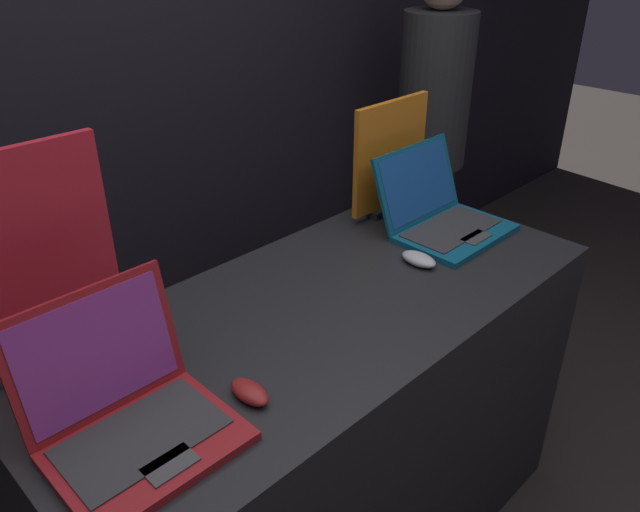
{
  "coord_description": "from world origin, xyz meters",
  "views": [
    {
      "loc": [
        -1.0,
        -0.63,
        1.89
      ],
      "look_at": [
        -0.01,
        0.37,
        1.13
      ],
      "focal_mm": 35.0,
      "sensor_mm": 36.0,
      "label": 1
    }
  ],
  "objects_px": {
    "promo_stand_front": "(37,269)",
    "person_bystander": "(430,149)",
    "mouse_back": "(419,259)",
    "promo_stand_back": "(390,160)",
    "laptop_front": "(127,409)",
    "mouse_front": "(250,392)",
    "laptop_back": "(441,213)"
  },
  "relations": [
    {
      "from": "promo_stand_back",
      "to": "person_bystander",
      "type": "xyz_separation_m",
      "value": [
        0.82,
        0.41,
        -0.25
      ]
    },
    {
      "from": "promo_stand_front",
      "to": "person_bystander",
      "type": "xyz_separation_m",
      "value": [
        2.03,
        0.42,
        -0.32
      ]
    },
    {
      "from": "mouse_front",
      "to": "promo_stand_back",
      "type": "bearing_deg",
      "value": 23.47
    },
    {
      "from": "laptop_front",
      "to": "laptop_back",
      "type": "distance_m",
      "value": 1.21
    },
    {
      "from": "laptop_front",
      "to": "person_bystander",
      "type": "distance_m",
      "value": 2.16
    },
    {
      "from": "mouse_back",
      "to": "promo_stand_back",
      "type": "height_order",
      "value": "promo_stand_back"
    },
    {
      "from": "promo_stand_front",
      "to": "laptop_back",
      "type": "distance_m",
      "value": 1.24
    },
    {
      "from": "laptop_front",
      "to": "mouse_back",
      "type": "height_order",
      "value": "laptop_front"
    },
    {
      "from": "mouse_front",
      "to": "person_bystander",
      "type": "distance_m",
      "value": 1.97
    },
    {
      "from": "promo_stand_back",
      "to": "promo_stand_front",
      "type": "bearing_deg",
      "value": -179.52
    },
    {
      "from": "laptop_front",
      "to": "mouse_front",
      "type": "bearing_deg",
      "value": -20.09
    },
    {
      "from": "mouse_front",
      "to": "mouse_back",
      "type": "distance_m",
      "value": 0.74
    },
    {
      "from": "person_bystander",
      "to": "laptop_front",
      "type": "bearing_deg",
      "value": -159.87
    },
    {
      "from": "mouse_back",
      "to": "promo_stand_back",
      "type": "relative_size",
      "value": 0.3
    },
    {
      "from": "person_bystander",
      "to": "promo_stand_back",
      "type": "bearing_deg",
      "value": -153.54
    },
    {
      "from": "laptop_front",
      "to": "promo_stand_front",
      "type": "relative_size",
      "value": 0.67
    },
    {
      "from": "laptop_back",
      "to": "promo_stand_front",
      "type": "bearing_deg",
      "value": 169.98
    },
    {
      "from": "promo_stand_front",
      "to": "promo_stand_back",
      "type": "xyz_separation_m",
      "value": [
        1.21,
        0.01,
        -0.07
      ]
    },
    {
      "from": "mouse_back",
      "to": "person_bystander",
      "type": "distance_m",
      "value": 1.28
    },
    {
      "from": "laptop_front",
      "to": "promo_stand_front",
      "type": "distance_m",
      "value": 0.37
    },
    {
      "from": "mouse_front",
      "to": "promo_stand_back",
      "type": "relative_size",
      "value": 0.28
    },
    {
      "from": "promo_stand_front",
      "to": "mouse_back",
      "type": "relative_size",
      "value": 4.51
    },
    {
      "from": "laptop_back",
      "to": "mouse_back",
      "type": "relative_size",
      "value": 3.25
    },
    {
      "from": "promo_stand_back",
      "to": "person_bystander",
      "type": "distance_m",
      "value": 0.95
    },
    {
      "from": "laptop_front",
      "to": "laptop_back",
      "type": "height_order",
      "value": "laptop_front"
    },
    {
      "from": "mouse_front",
      "to": "laptop_front",
      "type": "bearing_deg",
      "value": 159.91
    },
    {
      "from": "mouse_back",
      "to": "promo_stand_back",
      "type": "bearing_deg",
      "value": 53.32
    },
    {
      "from": "mouse_front",
      "to": "laptop_back",
      "type": "distance_m",
      "value": 0.99
    },
    {
      "from": "promo_stand_front",
      "to": "laptop_back",
      "type": "bearing_deg",
      "value": -10.02
    },
    {
      "from": "laptop_front",
      "to": "promo_stand_back",
      "type": "distance_m",
      "value": 1.26
    },
    {
      "from": "laptop_front",
      "to": "person_bystander",
      "type": "relative_size",
      "value": 0.2
    },
    {
      "from": "mouse_front",
      "to": "promo_stand_front",
      "type": "relative_size",
      "value": 0.21
    }
  ]
}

